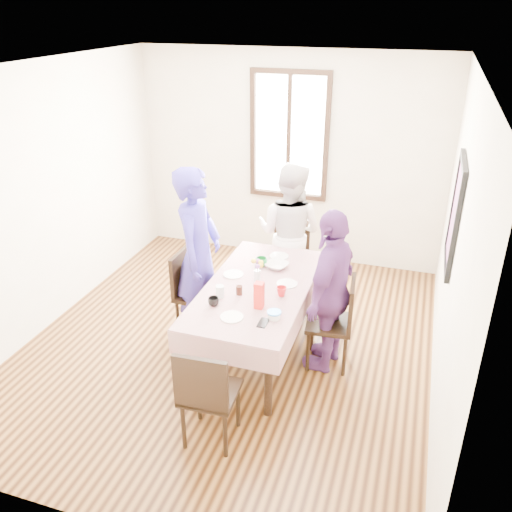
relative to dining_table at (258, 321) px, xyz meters
name	(u,v)px	position (x,y,z in m)	size (l,w,h in m)	color
ground	(230,342)	(-0.32, 0.07, -0.38)	(4.50, 4.50, 0.00)	black
back_wall	(289,159)	(-0.32, 2.32, 0.98)	(4.00, 4.00, 0.00)	beige
right_wall	(455,250)	(1.68, 0.07, 0.98)	(4.50, 4.50, 0.00)	beige
window_frame	(289,136)	(-0.32, 2.30, 1.27)	(1.02, 0.06, 1.62)	black
window_pane	(289,136)	(-0.32, 2.31, 1.27)	(0.90, 0.02, 1.50)	white
art_poster	(456,214)	(1.66, 0.37, 1.18)	(0.04, 0.76, 0.96)	red
dining_table	(258,321)	(0.00, 0.00, 0.00)	(0.83, 1.75, 0.75)	black
tablecloth	(258,286)	(0.00, 0.00, 0.38)	(0.95, 1.87, 0.01)	#52000C
chair_left	(199,294)	(-0.69, 0.16, 0.08)	(0.42, 0.42, 0.91)	black
chair_right	(329,323)	(0.69, 0.05, 0.08)	(0.42, 0.42, 0.91)	black
chair_far	(289,261)	(0.00, 1.20, 0.08)	(0.42, 0.42, 0.91)	black
chair_near	(210,392)	(0.00, -1.20, 0.08)	(0.42, 0.42, 0.91)	black
person_left	(198,255)	(-0.67, 0.16, 0.53)	(0.66, 0.43, 1.82)	#392E9C
person_far	(289,233)	(0.00, 1.18, 0.44)	(0.79, 0.62, 1.63)	beige
person_right	(329,291)	(0.67, 0.05, 0.42)	(0.94, 0.39, 1.60)	#623075
mug_black	(214,302)	(-0.26, -0.46, 0.43)	(0.10, 0.10, 0.08)	black
mug_flag	(281,291)	(0.26, -0.11, 0.43)	(0.09, 0.09, 0.09)	red
mug_green	(261,262)	(-0.09, 0.40, 0.43)	(0.12, 0.12, 0.09)	#0C7226
serving_bowl	(277,266)	(0.07, 0.42, 0.41)	(0.22, 0.22, 0.05)	white
juice_carton	(259,295)	(0.13, -0.37, 0.51)	(0.08, 0.08, 0.24)	red
butter_tub	(274,315)	(0.31, -0.49, 0.41)	(0.11, 0.11, 0.05)	white
jam_jar	(239,290)	(-0.11, -0.20, 0.43)	(0.06, 0.06, 0.08)	black
drinking_glass	(220,291)	(-0.26, -0.30, 0.44)	(0.08, 0.08, 0.11)	silver
smartphone	(263,323)	(0.24, -0.60, 0.39)	(0.08, 0.15, 0.01)	black
flower_vase	(257,276)	(-0.03, 0.08, 0.45)	(0.06, 0.06, 0.12)	silver
plate_left	(233,274)	(-0.30, 0.14, 0.39)	(0.20, 0.20, 0.01)	white
plate_right	(287,284)	(0.26, 0.12, 0.39)	(0.20, 0.20, 0.01)	white
plate_far	(279,256)	(0.02, 0.67, 0.39)	(0.20, 0.20, 0.01)	white
plate_near	(232,317)	(-0.04, -0.60, 0.39)	(0.20, 0.20, 0.01)	white
butter_lid	(274,312)	(0.31, -0.49, 0.45)	(0.12, 0.12, 0.01)	blue
flower_bunch	(257,266)	(-0.03, 0.08, 0.56)	(0.09, 0.09, 0.10)	yellow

